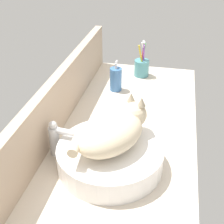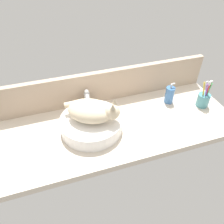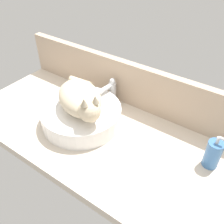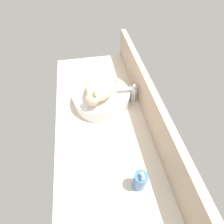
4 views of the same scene
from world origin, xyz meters
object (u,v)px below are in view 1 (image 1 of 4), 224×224
(sink_basin, at_px, (110,157))
(toothbrush_cup, at_px, (141,67))
(cat, at_px, (113,131))
(soap_dispenser, at_px, (116,79))
(faucet, at_px, (57,137))

(sink_basin, distance_m, toothbrush_cup, 0.74)
(cat, distance_m, toothbrush_cup, 0.73)
(sink_basin, relative_size, soap_dispenser, 2.41)
(faucet, distance_m, soap_dispenser, 0.53)
(faucet, bearing_deg, cat, -93.03)
(cat, relative_size, soap_dispenser, 2.07)
(sink_basin, distance_m, faucet, 0.19)
(sink_basin, distance_m, cat, 0.10)
(sink_basin, relative_size, cat, 1.16)
(cat, height_order, faucet, cat)
(cat, distance_m, faucet, 0.21)
(toothbrush_cup, bearing_deg, sink_basin, 179.52)
(cat, height_order, soap_dispenser, cat)
(cat, bearing_deg, soap_dispenser, 10.25)
(soap_dispenser, height_order, toothbrush_cup, toothbrush_cup)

